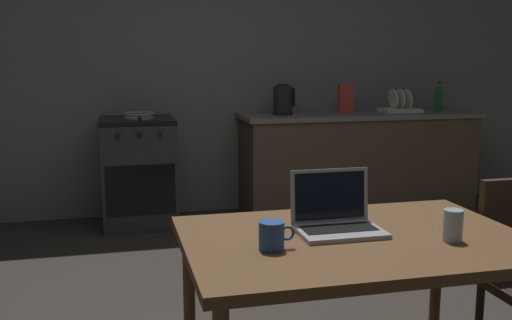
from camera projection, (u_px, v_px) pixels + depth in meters
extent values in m
cube|color=slate|center=(237.00, 55.00, 5.32)|extent=(6.40, 0.10, 2.83)
cube|color=#4C3D2D|center=(357.00, 164.00, 5.40)|extent=(2.10, 0.60, 0.86)
cube|color=#66605B|center=(359.00, 115.00, 5.33)|extent=(2.16, 0.64, 0.04)
cube|color=#2D2D30|center=(139.00, 174.00, 4.95)|extent=(0.60, 0.60, 0.86)
cube|color=black|center=(137.00, 120.00, 4.87)|extent=(0.60, 0.60, 0.04)
cube|color=black|center=(141.00, 190.00, 4.66)|extent=(0.54, 0.01, 0.40)
cylinder|color=black|center=(118.00, 136.00, 4.54)|extent=(0.04, 0.02, 0.04)
cylinder|color=black|center=(139.00, 135.00, 4.58)|extent=(0.04, 0.02, 0.04)
cylinder|color=black|center=(160.00, 134.00, 4.62)|extent=(0.04, 0.02, 0.04)
cube|color=brown|center=(355.00, 241.00, 2.21)|extent=(1.28, 0.87, 0.04)
cylinder|color=brown|center=(189.00, 308.00, 2.50)|extent=(0.05, 0.05, 0.69)
cylinder|color=brown|center=(436.00, 284.00, 2.77)|extent=(0.05, 0.05, 0.69)
cube|color=#99999E|center=(340.00, 232.00, 2.23)|extent=(0.32, 0.22, 0.02)
cube|color=black|center=(339.00, 228.00, 2.24)|extent=(0.28, 0.12, 0.00)
cube|color=#99999E|center=(330.00, 195.00, 2.33)|extent=(0.32, 0.03, 0.21)
cube|color=black|center=(330.00, 196.00, 2.32)|extent=(0.29, 0.02, 0.18)
cylinder|color=black|center=(283.00, 113.00, 5.15)|extent=(0.18, 0.18, 0.02)
cylinder|color=black|center=(283.00, 99.00, 5.13)|extent=(0.17, 0.17, 0.23)
cylinder|color=black|center=(283.00, 85.00, 5.11)|extent=(0.10, 0.10, 0.02)
cube|color=black|center=(294.00, 98.00, 5.15)|extent=(0.02, 0.02, 0.16)
cylinder|color=#19592D|center=(439.00, 101.00, 5.44)|extent=(0.07, 0.07, 0.20)
cone|color=#19592D|center=(439.00, 87.00, 5.41)|extent=(0.07, 0.07, 0.06)
cylinder|color=black|center=(440.00, 82.00, 5.41)|extent=(0.03, 0.03, 0.02)
cylinder|color=gray|center=(139.00, 118.00, 4.85)|extent=(0.25, 0.25, 0.01)
torus|color=gray|center=(139.00, 114.00, 4.84)|extent=(0.26, 0.26, 0.02)
cylinder|color=black|center=(140.00, 118.00, 4.64)|extent=(0.02, 0.18, 0.02)
cylinder|color=#264C8C|center=(272.00, 236.00, 2.04)|extent=(0.09, 0.09, 0.10)
torus|color=#264C8C|center=(287.00, 233.00, 2.06)|extent=(0.05, 0.01, 0.05)
cylinder|color=#99B7C6|center=(453.00, 225.00, 2.14)|extent=(0.07, 0.07, 0.12)
cube|color=#B2382D|center=(346.00, 99.00, 5.29)|extent=(0.13, 0.05, 0.25)
cube|color=silver|center=(400.00, 110.00, 5.41)|extent=(0.34, 0.26, 0.03)
cylinder|color=beige|center=(393.00, 99.00, 5.38)|extent=(0.04, 0.18, 0.18)
cylinder|color=beige|center=(400.00, 99.00, 5.40)|extent=(0.04, 0.18, 0.18)
cylinder|color=beige|center=(407.00, 99.00, 5.41)|extent=(0.04, 0.18, 0.18)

